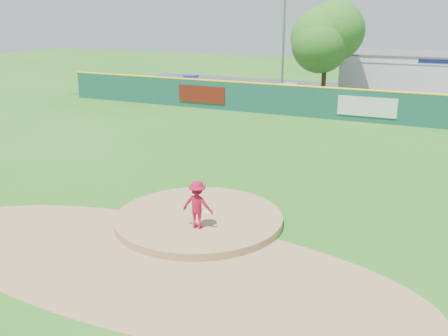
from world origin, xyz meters
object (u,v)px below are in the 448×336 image
at_px(pool_building_grp, 439,74).
at_px(deciduous_tree, 326,40).
at_px(pitcher, 197,205).
at_px(van, 295,91).
at_px(playground_slide, 191,84).
at_px(light_pole_left, 284,18).

relative_size(pool_building_grp, deciduous_tree, 2.07).
distance_m(pitcher, van, 25.97).
height_order(pitcher, van, pitcher).
height_order(pitcher, playground_slide, pitcher).
distance_m(pitcher, playground_slide, 27.59).
distance_m(van, playground_slide, 8.72).
distance_m(pool_building_grp, light_pole_left, 13.72).
height_order(van, pool_building_grp, pool_building_grp).
relative_size(deciduous_tree, light_pole_left, 0.67).
relative_size(van, deciduous_tree, 0.60).
height_order(pool_building_grp, light_pole_left, light_pole_left).
relative_size(pitcher, pool_building_grp, 0.10).
bearing_deg(light_pole_left, deciduous_tree, -26.57).
xyz_separation_m(van, deciduous_tree, (2.14, 0.30, 3.92)).
bearing_deg(pitcher, deciduous_tree, -90.90).
xyz_separation_m(playground_slide, deciduous_tree, (10.76, 1.61, 3.77)).
height_order(van, light_pole_left, light_pole_left).
height_order(deciduous_tree, light_pole_left, light_pole_left).
bearing_deg(van, playground_slide, 91.31).
distance_m(pitcher, pool_building_grp, 33.34).
distance_m(deciduous_tree, light_pole_left, 4.72).
bearing_deg(deciduous_tree, pitcher, -84.68).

